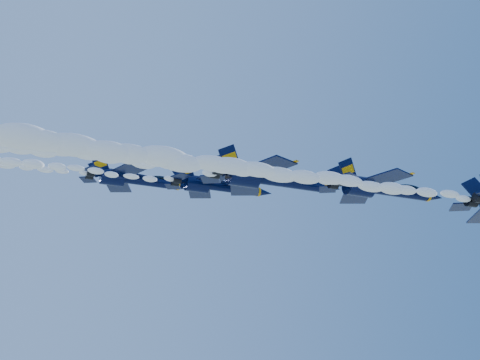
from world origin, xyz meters
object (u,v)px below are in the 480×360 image
object	(u,v)px
jet_third	(270,179)
jet_fifth	(134,179)
jet_second	(381,189)
jet_fourth	(217,186)

from	to	relation	value
jet_third	jet_fifth	distance (m)	22.52
jet_second	jet_fifth	xyz separation A→B (m)	(-24.44, 27.37, 7.52)
jet_fourth	jet_fifth	size ratio (longest dim) A/B	0.95
jet_third	jet_fifth	bearing A→B (deg)	130.49
jet_second	jet_third	distance (m)	14.97
jet_third	jet_fifth	world-z (taller)	jet_fifth
jet_fifth	jet_second	bearing A→B (deg)	-48.24
jet_third	jet_fourth	size ratio (longest dim) A/B	1.22
jet_fourth	jet_third	bearing A→B (deg)	-69.46
jet_second	jet_fourth	world-z (taller)	jet_fourth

